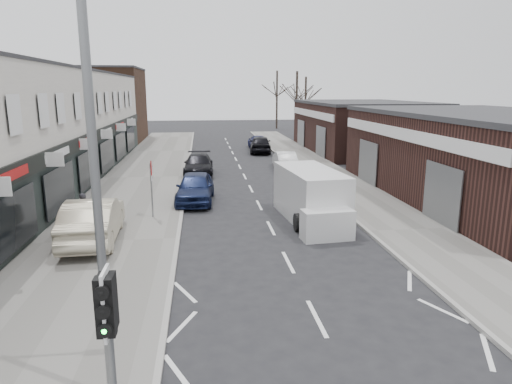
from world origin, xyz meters
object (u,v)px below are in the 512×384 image
object	(u,v)px
pedestrian	(84,212)
parked_car_right_b	(260,144)
white_van	(311,197)
warning_sign	(152,172)
parked_car_right_c	(258,142)
street_lamp	(105,166)
parked_car_left_a	(195,188)
parked_car_left_b	(199,165)
sedan_on_pavement	(93,220)
parked_car_right_a	(285,160)
traffic_light	(108,319)

from	to	relation	value
pedestrian	parked_car_right_b	distance (m)	25.67
white_van	pedestrian	distance (m)	9.84
white_van	parked_car_right_b	distance (m)	22.70
warning_sign	pedestrian	bearing A→B (deg)	-145.90
white_van	parked_car_right_c	size ratio (longest dim) A/B	1.37
street_lamp	parked_car_left_a	size ratio (longest dim) A/B	1.73
parked_car_left_b	parked_car_right_c	distance (m)	15.10
white_van	parked_car_left_b	size ratio (longest dim) A/B	1.27
parked_car_right_c	street_lamp	bearing A→B (deg)	81.84
street_lamp	warning_sign	distance (m)	13.04
pedestrian	parked_car_right_c	xyz separation A→B (m)	(10.57, 26.80, -0.27)
sedan_on_pavement	parked_car_right_b	bearing A→B (deg)	-114.56
warning_sign	parked_car_right_a	bearing A→B (deg)	56.40
white_van	parked_car_right_b	xyz separation A→B (m)	(0.60, 22.69, -0.29)
traffic_light	warning_sign	bearing A→B (deg)	93.10
warning_sign	white_van	world-z (taller)	warning_sign
parked_car_right_a	parked_car_right_b	world-z (taller)	parked_car_right_b
parked_car_left_a	sedan_on_pavement	bearing A→B (deg)	-117.38
street_lamp	pedestrian	world-z (taller)	street_lamp
white_van	parked_car_right_a	xyz separation A→B (m)	(1.29, 13.73, -0.44)
warning_sign	parked_car_right_c	distance (m)	26.28
white_van	parked_car_right_c	world-z (taller)	white_van
traffic_light	white_van	size ratio (longest dim) A/B	0.50
traffic_light	street_lamp	xyz separation A→B (m)	(-0.13, 1.22, 2.20)
parked_car_right_b	sedan_on_pavement	bearing A→B (deg)	74.59
parked_car_left_a	parked_car_right_c	world-z (taller)	parked_car_left_a
warning_sign	parked_car_right_b	xyz separation A→B (m)	(7.76, 21.67, -1.39)
warning_sign	pedestrian	distance (m)	3.44
street_lamp	traffic_light	bearing A→B (deg)	-84.12
traffic_light	warning_sign	world-z (taller)	traffic_light
parked_car_left_a	parked_car_right_c	distance (m)	22.73
white_van	parked_car_right_c	distance (m)	26.03
street_lamp	parked_car_left_b	distance (m)	24.26
white_van	parked_car_left_b	distance (m)	13.16
white_van	parked_car_right_c	xyz separation A→B (m)	(0.76, 26.02, -0.45)
parked_car_left_b	sedan_on_pavement	bearing A→B (deg)	-104.24
street_lamp	sedan_on_pavement	distance (m)	10.63
parked_car_right_a	parked_car_left_a	bearing A→B (deg)	57.85
pedestrian	parked_car_left_a	world-z (taller)	pedestrian
warning_sign	parked_car_right_b	size ratio (longest dim) A/B	0.57
pedestrian	parked_car_left_b	size ratio (longest dim) A/B	0.33
parked_car_right_a	parked_car_right_c	bearing A→B (deg)	-85.37
street_lamp	parked_car_left_b	xyz separation A→B (m)	(1.40, 23.90, -3.91)
warning_sign	parked_car_left_a	distance (m)	3.89
parked_car_left_b	parked_car_right_c	size ratio (longest dim) A/B	1.08
sedan_on_pavement	pedestrian	distance (m)	1.53
street_lamp	pedestrian	xyz separation A→B (m)	(-3.28, 11.01, -3.70)
parked_car_right_b	parked_car_right_c	world-z (taller)	parked_car_right_b
sedan_on_pavement	parked_car_left_a	world-z (taller)	sedan_on_pavement
parked_car_right_b	parked_car_right_c	size ratio (longest dim) A/B	1.06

